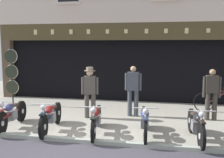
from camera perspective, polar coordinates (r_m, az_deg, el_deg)
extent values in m
cube|color=#9A978A|center=(11.60, 0.93, -4.99)|extent=(22.63, 10.00, 0.08)
cube|color=#A1A99E|center=(6.99, -6.72, -12.97)|extent=(22.63, 0.16, 0.18)
cube|color=black|center=(13.65, 2.72, 2.54)|extent=(9.78, 4.00, 2.60)
cube|color=#4C3D2D|center=(13.45, -20.78, 2.01)|extent=(0.44, 0.36, 2.60)
cube|color=black|center=(11.91, 1.43, 2.49)|extent=(9.35, 0.03, 2.18)
cube|color=#453B22|center=(11.46, 1.07, 9.91)|extent=(10.63, 0.24, 0.70)
cube|color=#DBC684|center=(12.50, -15.72, 9.42)|extent=(0.14, 0.03, 0.22)
cube|color=#DBC684|center=(12.16, -12.34, 9.59)|extent=(0.14, 0.03, 0.21)
cube|color=#DBC684|center=(11.85, -8.57, 9.74)|extent=(0.14, 0.03, 0.20)
cube|color=#DBC684|center=(11.61, -4.96, 9.85)|extent=(0.14, 0.03, 0.19)
cube|color=#DBC684|center=(11.41, -0.97, 9.92)|extent=(0.14, 0.03, 0.18)
cube|color=#DBC684|center=(11.26, 2.95, 9.94)|extent=(0.14, 0.03, 0.17)
cube|color=#DBC684|center=(11.17, 7.22, 9.92)|extent=(0.14, 0.03, 0.18)
cube|color=#DBC684|center=(11.14, 11.22, 9.85)|extent=(0.14, 0.03, 0.18)
cube|color=#DBC684|center=(11.16, 15.34, 9.72)|extent=(0.14, 0.03, 0.22)
cube|color=#DBC684|center=(11.24, 19.50, 9.55)|extent=(0.14, 0.03, 0.16)
cube|color=beige|center=(11.96, -9.22, 15.41)|extent=(1.10, 0.12, 0.10)
cube|color=beige|center=(11.22, 11.04, 15.91)|extent=(1.10, 0.12, 0.10)
cylinder|color=black|center=(7.92, -22.16, -8.61)|extent=(0.16, 0.66, 0.65)
cylinder|color=silver|center=(7.92, -22.16, -8.61)|extent=(0.12, 0.16, 0.14)
cylinder|color=black|center=(9.12, -18.44, -6.39)|extent=(0.17, 0.66, 0.65)
cylinder|color=silver|center=(9.12, -18.44, -6.39)|extent=(0.13, 0.16, 0.14)
cube|color=#561613|center=(8.49, -20.20, -6.64)|extent=(0.24, 1.24, 0.07)
cube|color=slate|center=(8.50, -20.18, -7.10)|extent=(0.24, 0.34, 0.26)
ellipsoid|color=navy|center=(8.30, -20.71, -5.56)|extent=(0.28, 0.49, 0.20)
ellipsoid|color=#38281E|center=(8.66, -19.60, -5.12)|extent=(0.24, 0.32, 0.10)
cube|color=#561613|center=(7.84, -22.28, -6.17)|extent=(0.15, 0.37, 0.04)
sphere|color=silver|center=(7.86, -22.14, -4.98)|extent=(0.15, 0.15, 0.15)
cylinder|color=silver|center=(7.84, -22.17, -4.41)|extent=(0.62, 0.11, 0.02)
cylinder|color=silver|center=(7.89, -22.13, -6.50)|extent=(0.07, 0.28, 0.61)
cylinder|color=black|center=(7.27, -14.16, -9.70)|extent=(0.17, 0.66, 0.66)
cylinder|color=silver|center=(7.27, -14.16, -9.70)|extent=(0.12, 0.16, 0.14)
cylinder|color=black|center=(8.60, -11.32, -6.96)|extent=(0.18, 0.66, 0.66)
cylinder|color=silver|center=(8.60, -11.32, -6.96)|extent=(0.13, 0.16, 0.14)
cube|color=black|center=(7.90, -12.64, -7.38)|extent=(0.27, 1.32, 0.07)
cube|color=slate|center=(7.92, -12.63, -7.87)|extent=(0.25, 0.35, 0.26)
ellipsoid|color=maroon|center=(7.69, -13.03, -6.25)|extent=(0.29, 0.49, 0.20)
ellipsoid|color=#38281E|center=(8.10, -12.18, -5.69)|extent=(0.24, 0.33, 0.10)
cube|color=black|center=(7.18, -14.24, -7.04)|extent=(0.15, 0.37, 0.04)
sphere|color=silver|center=(7.20, -14.14, -5.75)|extent=(0.15, 0.15, 0.15)
cylinder|color=silver|center=(7.18, -14.16, -5.13)|extent=(0.62, 0.12, 0.02)
cylinder|color=silver|center=(7.23, -14.14, -7.41)|extent=(0.07, 0.24, 0.62)
cylinder|color=black|center=(6.84, -3.93, -10.70)|extent=(0.17, 0.63, 0.62)
cylinder|color=silver|center=(6.84, -3.93, -10.70)|extent=(0.12, 0.15, 0.14)
cylinder|color=black|center=(8.20, -2.78, -7.65)|extent=(0.17, 0.63, 0.62)
cylinder|color=silver|center=(8.20, -2.78, -7.65)|extent=(0.13, 0.15, 0.14)
cube|color=black|center=(7.48, -3.31, -8.16)|extent=(0.27, 1.30, 0.07)
cube|color=slate|center=(7.50, -3.30, -8.67)|extent=(0.25, 0.35, 0.26)
ellipsoid|color=maroon|center=(7.27, -3.46, -6.99)|extent=(0.29, 0.49, 0.20)
ellipsoid|color=#38281E|center=(7.68, -3.12, -6.36)|extent=(0.24, 0.33, 0.10)
cube|color=black|center=(6.75, -3.95, -8.02)|extent=(0.15, 0.37, 0.04)
sphere|color=silver|center=(6.76, -3.91, -6.51)|extent=(0.15, 0.15, 0.15)
cylinder|color=silver|center=(6.74, -3.91, -5.85)|extent=(0.62, 0.12, 0.02)
cylinder|color=silver|center=(6.80, -3.91, -8.27)|extent=(0.08, 0.29, 0.60)
cylinder|color=black|center=(6.72, 6.98, -10.99)|extent=(0.14, 0.65, 0.65)
cylinder|color=silver|center=(6.72, 6.98, -10.99)|extent=(0.12, 0.15, 0.14)
cylinder|color=black|center=(8.01, 6.66, -7.98)|extent=(0.15, 0.65, 0.65)
cylinder|color=silver|center=(8.01, 6.66, -7.98)|extent=(0.13, 0.15, 0.14)
cube|color=#273248|center=(7.33, 6.82, -8.45)|extent=(0.21, 1.24, 0.07)
cube|color=slate|center=(7.34, 6.81, -8.98)|extent=(0.23, 0.34, 0.26)
ellipsoid|color=navy|center=(7.12, 6.88, -7.26)|extent=(0.27, 0.48, 0.20)
ellipsoid|color=#38281E|center=(7.51, 6.78, -6.63)|extent=(0.23, 0.32, 0.10)
cube|color=#273248|center=(6.62, 7.02, -8.17)|extent=(0.14, 0.37, 0.04)
sphere|color=silver|center=(6.63, 7.03, -6.73)|extent=(0.15, 0.15, 0.15)
cylinder|color=silver|center=(6.62, 7.04, -6.05)|extent=(0.62, 0.09, 0.02)
cylinder|color=silver|center=(6.67, 7.00, -8.52)|extent=(0.07, 0.28, 0.61)
cylinder|color=black|center=(6.69, 18.21, -11.32)|extent=(0.13, 0.67, 0.66)
cylinder|color=silver|center=(6.69, 18.21, -11.32)|extent=(0.11, 0.15, 0.15)
cylinder|color=black|center=(7.92, 16.22, -8.34)|extent=(0.14, 0.67, 0.66)
cylinder|color=silver|center=(7.92, 16.22, -8.34)|extent=(0.12, 0.16, 0.15)
cube|color=black|center=(7.27, 17.16, -8.80)|extent=(0.18, 1.20, 0.07)
cube|color=slate|center=(7.29, 17.14, -9.33)|extent=(0.23, 0.34, 0.26)
ellipsoid|color=black|center=(7.07, 17.47, -7.59)|extent=(0.26, 0.48, 0.20)
ellipsoid|color=#38281E|center=(7.44, 16.87, -6.97)|extent=(0.23, 0.32, 0.10)
cube|color=black|center=(6.59, 18.33, -8.42)|extent=(0.13, 0.37, 0.04)
sphere|color=silver|center=(6.61, 18.27, -7.03)|extent=(0.15, 0.15, 0.15)
cylinder|color=silver|center=(6.59, 18.30, -6.36)|extent=(0.62, 0.08, 0.02)
cylinder|color=silver|center=(6.64, 18.23, -8.83)|extent=(0.06, 0.25, 0.62)
cylinder|color=#47423D|center=(9.07, -3.91, -5.57)|extent=(0.15, 0.15, 0.82)
cylinder|color=#47423D|center=(9.09, -5.30, -5.55)|extent=(0.15, 0.15, 0.82)
cube|color=#47423D|center=(8.96, -4.65, -1.28)|extent=(0.41, 0.28, 0.59)
cube|color=white|center=(9.06, -4.58, -0.72)|extent=(0.14, 0.04, 0.33)
cube|color=maroon|center=(9.07, -4.57, -0.79)|extent=(0.05, 0.02, 0.31)
cylinder|color=#47423D|center=(8.94, -3.15, -1.43)|extent=(0.09, 0.09, 0.56)
cylinder|color=#47423D|center=(8.99, -6.14, -1.42)|extent=(0.09, 0.09, 0.56)
sphere|color=beige|center=(8.90, -4.68, 1.36)|extent=(0.22, 0.22, 0.22)
cylinder|color=#7F705B|center=(8.90, -4.68, 1.74)|extent=(0.37, 0.37, 0.01)
cylinder|color=#7F705B|center=(8.89, -4.68, 2.13)|extent=(0.23, 0.23, 0.12)
cylinder|color=#3D424C|center=(9.26, 5.08, -5.04)|extent=(0.15, 0.15, 0.91)
cylinder|color=#3D424C|center=(9.29, 3.73, -4.99)|extent=(0.15, 0.15, 0.91)
cube|color=#3D424C|center=(9.14, 4.45, -0.47)|extent=(0.39, 0.23, 0.62)
cube|color=white|center=(9.25, 4.56, 0.08)|extent=(0.14, 0.02, 0.35)
cube|color=brown|center=(9.26, 4.57, 0.01)|extent=(0.05, 0.01, 0.32)
cylinder|color=#3D424C|center=(9.11, 5.91, -0.63)|extent=(0.09, 0.09, 0.57)
cylinder|color=#3D424C|center=(9.18, 3.00, -0.54)|extent=(0.09, 0.09, 0.57)
sphere|color=tan|center=(9.10, 4.47, 2.12)|extent=(0.19, 0.19, 0.19)
cylinder|color=#38332D|center=(9.34, 20.67, -5.36)|extent=(0.15, 0.15, 0.91)
cylinder|color=#38332D|center=(9.30, 19.33, -5.35)|extent=(0.15, 0.15, 0.91)
cube|color=#38332D|center=(9.20, 20.20, -1.03)|extent=(0.38, 0.22, 0.55)
cube|color=silver|center=(9.30, 20.10, -0.52)|extent=(0.14, 0.02, 0.31)
cube|color=navy|center=(9.32, 20.08, -0.58)|extent=(0.05, 0.01, 0.29)
cylinder|color=#38332D|center=(9.25, 21.61, -1.63)|extent=(0.09, 0.09, 0.66)
cylinder|color=#38332D|center=(9.18, 18.72, -1.57)|extent=(0.09, 0.09, 0.66)
sphere|color=#9E7A5B|center=(9.15, 20.30, 1.35)|extent=(0.19, 0.19, 0.19)
cylinder|color=#232328|center=(11.59, -20.20, 0.49)|extent=(0.06, 0.06, 2.29)
cylinder|color=#23281E|center=(11.51, -20.43, 4.49)|extent=(0.54, 0.03, 0.54)
torus|color=silver|center=(11.53, -20.39, 4.49)|extent=(0.56, 0.04, 0.56)
cylinder|color=#23281E|center=(11.56, -20.30, 1.43)|extent=(0.54, 0.03, 0.54)
torus|color=beige|center=(11.57, -20.26, 1.44)|extent=(0.56, 0.04, 0.56)
cylinder|color=#23281E|center=(11.63, -20.16, -1.60)|extent=(0.54, 0.03, 0.54)
torus|color=beige|center=(11.64, -20.13, -1.59)|extent=(0.56, 0.04, 0.56)
cube|color=beige|center=(11.57, 8.79, 3.73)|extent=(0.68, 0.02, 1.06)
cube|color=#1E3323|center=(11.54, 8.83, 5.86)|extent=(0.68, 0.01, 0.20)
cube|color=beige|center=(11.57, 14.16, 3.72)|extent=(0.71, 0.02, 0.90)
cube|color=#1E3323|center=(11.54, 14.21, 5.46)|extent=(0.71, 0.01, 0.20)
torus|color=black|center=(10.43, 18.60, -4.65)|extent=(0.71, 0.10, 0.71)
cylinder|color=#4C1E19|center=(10.42, 20.97, -3.75)|extent=(0.61, 0.09, 0.47)
cylinder|color=#4C1E19|center=(10.39, 21.61, -2.36)|extent=(0.58, 0.08, 0.03)
cylinder|color=silver|center=(10.34, 18.73, -1.61)|extent=(0.06, 0.50, 0.02)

